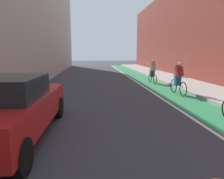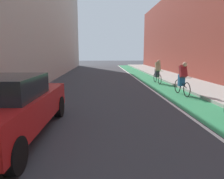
{
  "view_description": "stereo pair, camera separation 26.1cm",
  "coord_description": "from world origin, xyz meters",
  "views": [
    {
      "loc": [
        -0.9,
        4.21,
        2.05
      ],
      "look_at": [
        -0.29,
        10.76,
        0.91
      ],
      "focal_mm": 33.72,
      "sensor_mm": 36.0,
      "label": 1
    },
    {
      "loc": [
        -0.64,
        4.19,
        2.05
      ],
      "look_at": [
        -0.29,
        10.76,
        0.91
      ],
      "focal_mm": 33.72,
      "sensor_mm": 36.0,
      "label": 2
    }
  ],
  "objects": [
    {
      "name": "ground_plane",
      "position": [
        0.0,
        16.83,
        0.0
      ],
      "size": [
        91.67,
        91.67,
        0.0
      ],
      "primitive_type": "plane",
      "color": "#38383D"
    },
    {
      "name": "cyclist_far",
      "position": [
        3.24,
        18.34,
        0.81
      ],
      "size": [
        0.48,
        1.7,
        1.61
      ],
      "color": "black",
      "rests_on": "ground"
    },
    {
      "name": "bike_lane_paint",
      "position": [
        3.15,
        18.83,
        0.0
      ],
      "size": [
        1.6,
        41.67,
        0.0
      ],
      "primitive_type": "cube",
      "color": "#2D8451",
      "rests_on": "ground"
    },
    {
      "name": "cyclist_trailing",
      "position": [
        3.36,
        14.25,
        0.85
      ],
      "size": [
        0.48,
        1.75,
        1.63
      ],
      "color": "black",
      "rests_on": "ground"
    },
    {
      "name": "lane_divider_stripe",
      "position": [
        2.25,
        18.83,
        0.0
      ],
      "size": [
        0.12,
        41.67,
        0.0
      ],
      "primitive_type": "cube",
      "color": "white",
      "rests_on": "ground"
    },
    {
      "name": "parked_sedan_red",
      "position": [
        -2.9,
        9.23,
        0.79
      ],
      "size": [
        2.01,
        4.46,
        1.53
      ],
      "color": "red",
      "rests_on": "ground"
    },
    {
      "name": "building_facade_right",
      "position": [
        7.8,
        20.83,
        4.12
      ],
      "size": [
        2.4,
        37.67,
        8.25
      ],
      "primitive_type": "cube",
      "color": "brown",
      "rests_on": "ground"
    },
    {
      "name": "sidewalk_right",
      "position": [
        5.27,
        18.83,
        0.07
      ],
      "size": [
        2.65,
        41.67,
        0.14
      ],
      "primitive_type": "cube",
      "color": "#A8A59E",
      "rests_on": "ground"
    }
  ]
}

